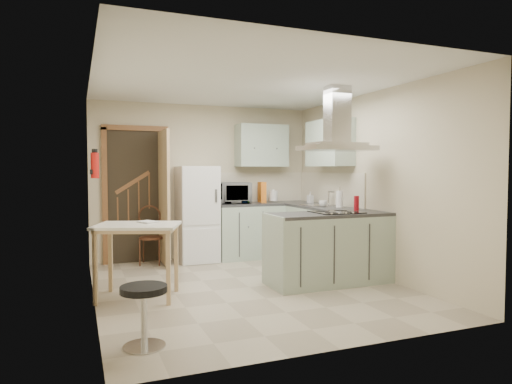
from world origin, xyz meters
name	(u,v)px	position (x,y,z in m)	size (l,w,h in m)	color
floor	(249,287)	(0.00, 0.00, 0.00)	(4.20, 4.20, 0.00)	tan
ceiling	(249,82)	(0.00, 0.00, 2.50)	(4.20, 4.20, 0.00)	silver
back_wall	(204,182)	(0.00, 2.10, 1.25)	(3.60, 3.60, 0.00)	beige
left_wall	(93,188)	(-1.80, 0.00, 1.25)	(4.20, 4.20, 0.00)	beige
right_wall	(372,184)	(1.80, 0.00, 1.25)	(4.20, 4.20, 0.00)	beige
doorway	(136,195)	(-1.10, 2.07, 1.05)	(1.10, 0.12, 2.10)	brown
fridge	(197,214)	(-0.20, 1.80, 0.75)	(0.60, 0.60, 1.50)	white
counter_back	(248,230)	(0.66, 1.80, 0.45)	(1.08, 0.60, 0.90)	#9EB2A0
counter_right	(313,233)	(1.50, 1.12, 0.45)	(0.60, 1.95, 0.90)	#9EB2A0
splashback	(259,187)	(0.96, 2.09, 1.15)	(1.68, 0.02, 0.50)	beige
wall_cabinet_back	(262,146)	(0.95, 1.93, 1.85)	(0.85, 0.35, 0.70)	#9EB2A0
wall_cabinet_right	(329,143)	(1.62, 0.85, 1.85)	(0.35, 0.90, 0.70)	#9EB2A0
peninsula	(329,248)	(1.02, -0.18, 0.45)	(1.55, 0.65, 0.90)	#9EB2A0
hob	(336,212)	(1.12, -0.18, 0.91)	(0.58, 0.50, 0.01)	black
extractor_hood	(337,148)	(1.12, -0.18, 1.72)	(0.90, 0.55, 0.10)	silver
sink	(319,205)	(1.50, 0.95, 0.91)	(0.45, 0.40, 0.01)	silver
fire_extinguisher	(95,166)	(-1.74, 0.90, 1.50)	(0.10, 0.10, 0.32)	#B2140F
drop_leaf_table	(138,261)	(-1.33, 0.01, 0.42)	(0.89, 0.67, 0.84)	tan
bentwood_chair	(151,238)	(-0.92, 1.83, 0.41)	(0.36, 0.36, 0.81)	#4E341A
stool	(144,316)	(-1.47, -1.46, 0.26)	(0.38, 0.38, 0.51)	black
microwave	(231,193)	(0.38, 1.84, 1.07)	(0.61, 0.41, 0.34)	black
kettle	(273,196)	(1.13, 1.85, 1.01)	(0.14, 0.14, 0.21)	silver
cereal_box	(262,192)	(0.93, 1.87, 1.07)	(0.09, 0.23, 0.34)	orange
soap_bottle	(310,197)	(1.62, 1.44, 0.99)	(0.08, 0.09, 0.18)	#AEABB7
paper_towel	(340,199)	(1.56, 0.44, 1.03)	(0.10, 0.10, 0.25)	white
cup	(323,204)	(1.42, 0.67, 0.95)	(0.12, 0.12, 0.09)	silver
red_bottle	(356,203)	(1.54, -0.02, 1.00)	(0.07, 0.07, 0.20)	#AE0E1B
book	(142,219)	(-1.28, 0.08, 0.89)	(0.16, 0.22, 0.10)	#9B3334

